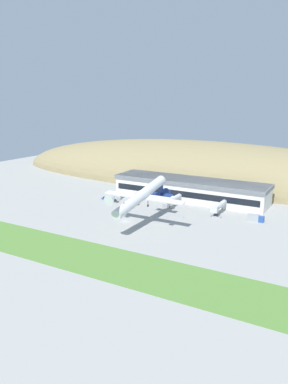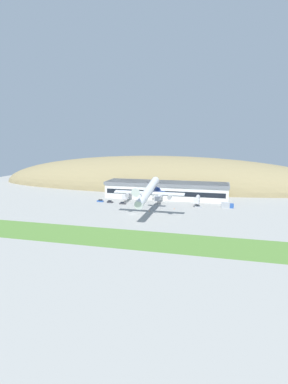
{
  "view_description": "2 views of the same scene",
  "coord_description": "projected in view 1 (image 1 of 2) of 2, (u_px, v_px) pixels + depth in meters",
  "views": [
    {
      "loc": [
        88.77,
        -137.75,
        54.31
      ],
      "look_at": [
        9.85,
        -0.28,
        15.23
      ],
      "focal_mm": 35.0,
      "sensor_mm": 36.0,
      "label": 1
    },
    {
      "loc": [
        46.77,
        -156.54,
        41.63
      ],
      "look_at": [
        7.26,
        -2.68,
        13.49
      ],
      "focal_mm": 28.0,
      "sensor_mm": 36.0,
      "label": 2
    }
  ],
  "objects": [
    {
      "name": "ground_plane",
      "position": [
        126.0,
        221.0,
        171.9
      ],
      "size": [
        381.87,
        381.87,
        0.0
      ],
      "primitive_type": "plane",
      "color": "#9E9E99"
    },
    {
      "name": "jetway_0",
      "position": [
        137.0,
        194.0,
        205.73
      ],
      "size": [
        3.38,
        14.18,
        5.43
      ],
      "color": "silver",
      "rests_on": "ground_plane"
    },
    {
      "name": "traffic_cone_0",
      "position": [
        184.0,
        217.0,
        177.75
      ],
      "size": [
        0.52,
        0.52,
        0.58
      ],
      "color": "orange",
      "rests_on": "ground_plane"
    },
    {
      "name": "hill_backdrop",
      "position": [
        197.0,
        179.0,
        262.74
      ],
      "size": [
        308.26,
        83.21,
        54.17
      ],
      "primitive_type": "ellipsoid",
      "color": "#8E7F56",
      "rests_on": "ground_plane"
    },
    {
      "name": "service_car_2",
      "position": [
        105.0,
        198.0,
        209.48
      ],
      "size": [
        4.52,
        1.89,
        1.64
      ],
      "color": "#264C99",
      "rests_on": "ground_plane"
    },
    {
      "name": "jetway_2",
      "position": [
        219.0,
        206.0,
        181.94
      ],
      "size": [
        3.38,
        16.53,
        5.43
      ],
      "color": "silver",
      "rests_on": "ground_plane"
    },
    {
      "name": "service_car_1",
      "position": [
        115.0,
        201.0,
        204.6
      ],
      "size": [
        4.06,
        1.83,
        1.61
      ],
      "color": "#333338",
      "rests_on": "ground_plane"
    },
    {
      "name": "cargo_airplane",
      "position": [
        142.0,
        196.0,
        163.44
      ],
      "size": [
        39.24,
        50.06,
        13.23
      ],
      "color": "silver"
    },
    {
      "name": "grass_strip_foreground",
      "position": [
        66.0,
        252.0,
        137.62
      ],
      "size": [
        343.69,
        24.12,
        0.08
      ],
      "primitive_type": "cube",
      "color": "#568438",
      "rests_on": "ground_plane"
    },
    {
      "name": "fuel_truck",
      "position": [
        256.0,
        218.0,
        171.75
      ],
      "size": [
        7.53,
        2.85,
        3.28
      ],
      "color": "#264C99",
      "rests_on": "ground_plane"
    },
    {
      "name": "service_car_3",
      "position": [
        217.0,
        216.0,
        177.33
      ],
      "size": [
        4.33,
        2.03,
        1.46
      ],
      "color": "#999EA3",
      "rests_on": "ground_plane"
    },
    {
      "name": "jetway_1",
      "position": [
        173.0,
        199.0,
        195.01
      ],
      "size": [
        3.38,
        14.23,
        5.43
      ],
      "color": "silver",
      "rests_on": "ground_plane"
    },
    {
      "name": "terminal_building",
      "position": [
        190.0,
        188.0,
        208.66
      ],
      "size": [
        86.91,
        20.95,
        11.59
      ],
      "color": "white",
      "rests_on": "ground_plane"
    },
    {
      "name": "service_car_0",
      "position": [
        128.0,
        204.0,
        198.56
      ],
      "size": [
        4.42,
        2.05,
        1.43
      ],
      "color": "#333338",
      "rests_on": "ground_plane"
    },
    {
      "name": "traffic_cone_1",
      "position": [
        149.0,
        218.0,
        176.14
      ],
      "size": [
        0.52,
        0.52,
        0.58
      ],
      "color": "orange",
      "rests_on": "ground_plane"
    }
  ]
}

